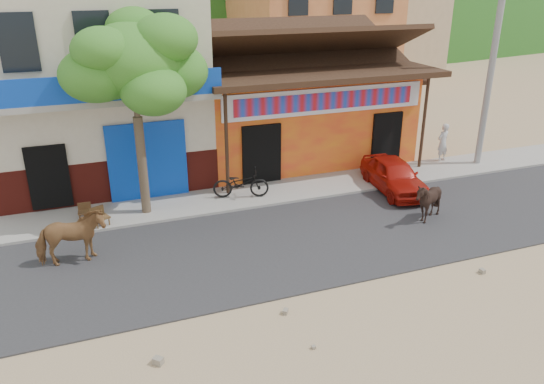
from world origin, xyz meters
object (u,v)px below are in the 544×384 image
(tree, at_px, (138,117))
(scooter, at_px, (241,183))
(cafe_chair_right, at_px, (99,210))
(utility_pole, at_px, (493,58))
(cow_tan, at_px, (71,238))
(pedestrian, at_px, (443,142))
(red_car, at_px, (394,175))
(cafe_chair_left, at_px, (84,205))
(cow_dark, at_px, (428,201))

(tree, distance_m, scooter, 4.00)
(tree, distance_m, cafe_chair_right, 2.92)
(utility_pole, bearing_deg, cow_tan, -169.94)
(cafe_chair_right, bearing_deg, tree, -3.55)
(cow_tan, relative_size, scooter, 0.94)
(tree, xyz_separation_m, pedestrian, (11.61, 0.90, -2.25))
(red_car, height_order, cafe_chair_left, red_car)
(red_car, distance_m, cafe_chair_right, 9.64)
(cow_tan, bearing_deg, pedestrian, -78.93)
(red_car, bearing_deg, cow_dark, -92.34)
(tree, distance_m, cow_tan, 4.04)
(cow_tan, height_order, red_car, cow_tan)
(scooter, relative_size, pedestrian, 1.22)
(tree, xyz_separation_m, scooter, (3.10, 0.09, -2.52))
(utility_pole, relative_size, cow_dark, 6.28)
(tree, bearing_deg, cow_tan, -131.58)
(cow_tan, xyz_separation_m, cafe_chair_right, (0.78, 1.96, -0.16))
(tree, relative_size, cow_tan, 3.48)
(tree, xyz_separation_m, cafe_chair_right, (-1.40, -0.50, -2.51))
(red_car, distance_m, scooter, 5.24)
(cow_dark, bearing_deg, scooter, -112.03)
(tree, height_order, cafe_chair_right, tree)
(pedestrian, distance_m, cafe_chair_right, 13.09)
(tree, distance_m, cafe_chair_left, 3.16)
(red_car, distance_m, pedestrian, 3.89)
(tree, relative_size, cafe_chair_left, 7.37)
(cow_dark, xyz_separation_m, scooter, (-4.75, 3.52, -0.08))
(scooter, bearing_deg, red_car, -85.79)
(pedestrian, bearing_deg, utility_pole, 134.28)
(cow_dark, height_order, cafe_chair_left, cow_dark)
(utility_pole, height_order, cow_tan, utility_pole)
(scooter, bearing_deg, tree, 107.90)
(cow_dark, bearing_deg, utility_pole, 140.73)
(red_car, bearing_deg, scooter, 174.44)
(cow_tan, bearing_deg, red_car, -84.64)
(pedestrian, bearing_deg, tree, -10.76)
(cow_tan, bearing_deg, cafe_chair_left, -10.71)
(cow_tan, relative_size, pedestrian, 1.15)
(cafe_chair_left, bearing_deg, scooter, 2.32)
(cow_tan, distance_m, cafe_chair_right, 2.11)
(cafe_chair_right, bearing_deg, utility_pole, -20.39)
(red_car, bearing_deg, cafe_chair_left, 179.79)
(utility_pole, bearing_deg, cow_dark, -143.75)
(cow_tan, bearing_deg, utility_pole, -82.55)
(utility_pole, bearing_deg, red_car, -165.29)
(cow_dark, bearing_deg, cow_tan, -81.04)
(tree, xyz_separation_m, red_car, (8.23, -1.00, -2.51))
(scooter, bearing_deg, cafe_chair_right, 113.70)
(red_car, relative_size, cafe_chair_left, 4.09)
(cow_tan, relative_size, cow_dark, 1.35)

